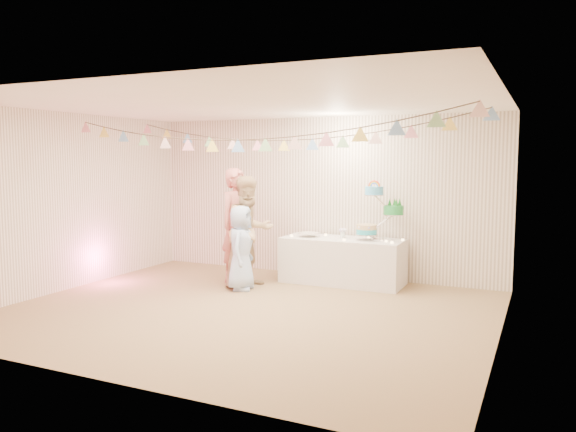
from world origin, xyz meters
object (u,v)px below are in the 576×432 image
at_px(person_adult_b, 249,231).
at_px(person_child, 241,248).
at_px(table, 342,261).
at_px(person_adult_a, 237,225).
at_px(cake_stand, 379,209).

relative_size(person_adult_b, person_child, 1.34).
bearing_deg(person_child, table, -63.31).
bearing_deg(table, person_adult_a, -160.17).
relative_size(table, person_adult_a, 1.05).
xyz_separation_m(table, person_adult_b, (-1.21, -0.78, 0.49)).
bearing_deg(cake_stand, person_child, -148.40).
distance_m(person_adult_a, person_adult_b, 0.40).
relative_size(table, cake_stand, 2.23).
relative_size(cake_stand, person_child, 0.67).
bearing_deg(cake_stand, table, -174.81).
distance_m(cake_stand, person_adult_a, 2.20).
xyz_separation_m(cake_stand, person_adult_a, (-2.10, -0.61, -0.28)).
bearing_deg(person_adult_b, cake_stand, -36.17).
bearing_deg(person_adult_a, table, -53.77).
bearing_deg(person_adult_a, cake_stand, -57.43).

